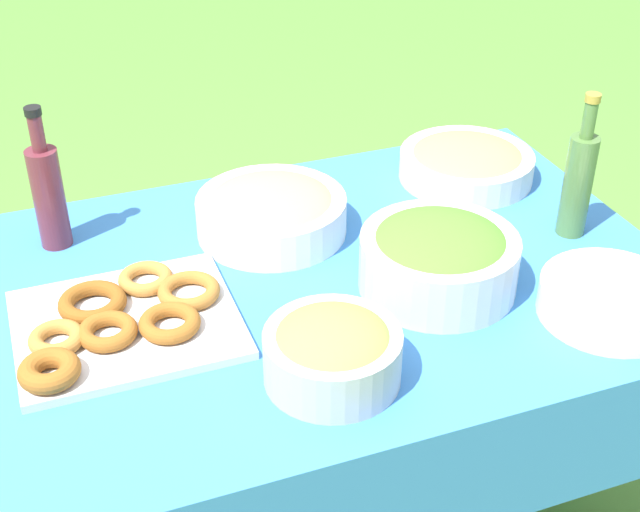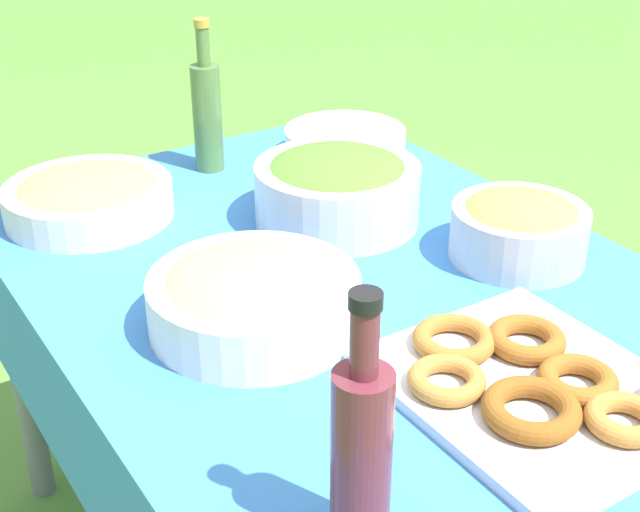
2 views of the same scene
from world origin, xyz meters
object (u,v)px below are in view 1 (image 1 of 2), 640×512
donut_platter (122,321)px  olive_bowl (332,351)px  olive_oil_bottle (578,181)px  salad_bowl (439,257)px  plate_stack (610,300)px  pasta_bowl (271,211)px  fruit_bowl (466,162)px  wine_bottle (48,193)px

donut_platter → olive_bowl: (-0.29, 0.24, 0.04)m
olive_oil_bottle → olive_bowl: bearing=22.2°
salad_bowl → plate_stack: size_ratio=1.16×
salad_bowl → pasta_bowl: 0.36m
plate_stack → olive_bowl: bearing=-1.3°
salad_bowl → plate_stack: 0.30m
olive_oil_bottle → fruit_bowl: size_ratio=1.01×
plate_stack → olive_bowl: olive_bowl is taller
salad_bowl → olive_bowl: salad_bowl is taller
olive_bowl → wine_bottle: bearing=-57.2°
wine_bottle → olive_bowl: 0.67m
plate_stack → olive_oil_bottle: olive_oil_bottle is taller
olive_oil_bottle → wine_bottle: (0.96, -0.31, -0.00)m
olive_oil_bottle → salad_bowl: bearing=13.1°
donut_platter → wine_bottle: 0.34m
pasta_bowl → wine_bottle: (0.41, -0.11, 0.06)m
plate_stack → fruit_bowl: (-0.01, -0.54, 0.01)m
salad_bowl → pasta_bowl: bearing=-52.2°
plate_stack → wine_bottle: 1.04m
plate_stack → fruit_bowl: fruit_bowl is taller
salad_bowl → fruit_bowl: size_ratio=0.97×
pasta_bowl → salad_bowl: bearing=127.8°
donut_platter → fruit_bowl: size_ratio=1.32×
pasta_bowl → fruit_bowl: 0.48m
plate_stack → olive_oil_bottle: size_ratio=0.83×
plate_stack → olive_oil_bottle: bearing=-110.1°
plate_stack → olive_oil_bottle: 0.29m
donut_platter → pasta_bowl: bearing=-147.2°
olive_oil_bottle → wine_bottle: bearing=-18.0°
fruit_bowl → salad_bowl: bearing=54.9°
donut_platter → olive_bowl: 0.38m
olive_bowl → salad_bowl: bearing=-147.9°
pasta_bowl → fruit_bowl: bearing=-171.6°
fruit_bowl → olive_oil_bottle: bearing=107.2°
olive_oil_bottle → wine_bottle: 1.01m
donut_platter → olive_bowl: size_ratio=1.78×
plate_stack → wine_bottle: wine_bottle is taller
salad_bowl → olive_oil_bottle: bearing=-166.9°
donut_platter → wine_bottle: (0.07, -0.32, 0.09)m
wine_bottle → salad_bowl: bearing=148.1°
donut_platter → plate_stack: (-0.80, 0.25, 0.01)m
olive_bowl → pasta_bowl: bearing=-95.8°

